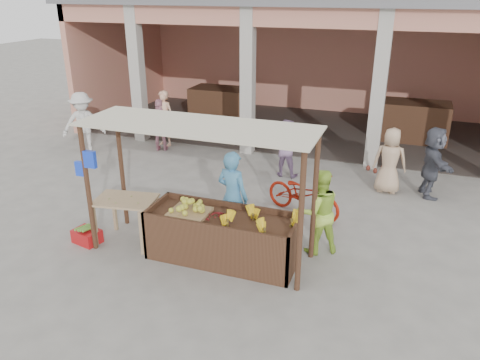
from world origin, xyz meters
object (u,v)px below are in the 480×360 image
at_px(motorcycle, 303,193).
at_px(vendor_blue, 233,194).
at_px(vendor_green, 319,209).
at_px(red_crate, 87,236).
at_px(side_table, 126,206).
at_px(fruit_stall, 223,239).

bearing_deg(motorcycle, vendor_blue, 166.32).
height_order(vendor_green, motorcycle, vendor_green).
xyz_separation_m(red_crate, vendor_blue, (2.52, 1.07, 0.81)).
distance_m(side_table, red_crate, 0.99).
bearing_deg(vendor_green, red_crate, -15.22).
xyz_separation_m(fruit_stall, red_crate, (-2.61, -0.34, -0.27)).
bearing_deg(vendor_blue, vendor_green, -162.18).
bearing_deg(vendor_blue, fruit_stall, 111.35).
height_order(fruit_stall, side_table, side_table).
distance_m(side_table, motorcycle, 3.62).
height_order(fruit_stall, vendor_blue, vendor_blue).
height_order(fruit_stall, vendor_green, vendor_green).
relative_size(side_table, vendor_green, 0.71).
distance_m(fruit_stall, vendor_green, 1.76).
distance_m(side_table, vendor_green, 3.50).
distance_m(vendor_blue, motorcycle, 1.85).
bearing_deg(vendor_green, vendor_blue, -27.66).
height_order(vendor_blue, vendor_green, vendor_blue).
distance_m(red_crate, motorcycle, 4.38).
distance_m(fruit_stall, motorcycle, 2.40).
bearing_deg(motorcycle, side_table, 149.32).
bearing_deg(red_crate, motorcycle, 48.38).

